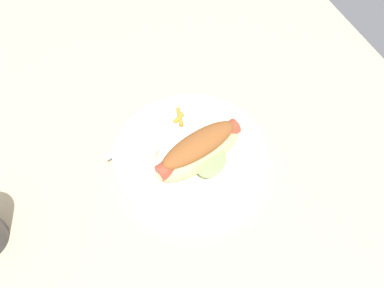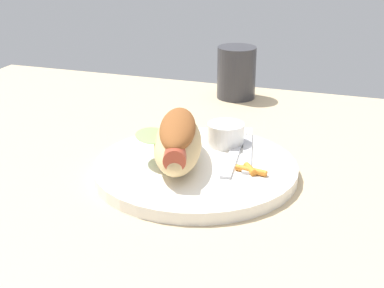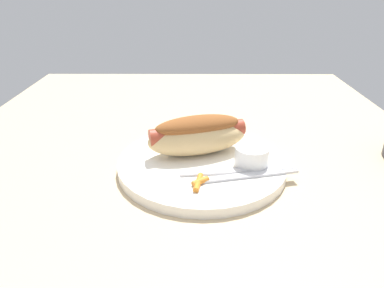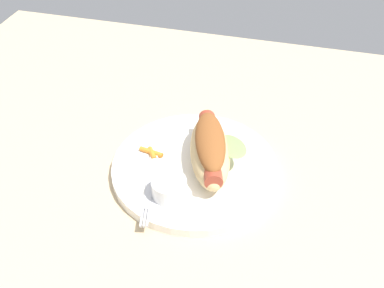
% 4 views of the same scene
% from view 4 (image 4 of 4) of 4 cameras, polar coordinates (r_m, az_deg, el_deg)
% --- Properties ---
extents(ground_plane, '(1.20, 0.90, 0.02)m').
position_cam_4_polar(ground_plane, '(0.77, 0.31, -2.70)').
color(ground_plane, tan).
extents(plate, '(0.27, 0.27, 0.02)m').
position_cam_4_polar(plate, '(0.74, 0.38, -3.03)').
color(plate, white).
rests_on(plate, ground_plane).
extents(hot_dog, '(0.12, 0.18, 0.06)m').
position_cam_4_polar(hot_dog, '(0.71, 2.31, -0.56)').
color(hot_dog, '#DBB77A').
rests_on(hot_dog, plate).
extents(sauce_ramekin, '(0.05, 0.05, 0.03)m').
position_cam_4_polar(sauce_ramekin, '(0.68, -2.87, -5.58)').
color(sauce_ramekin, white).
rests_on(sauce_ramekin, plate).
extents(fork, '(0.05, 0.16, 0.00)m').
position_cam_4_polar(fork, '(0.70, -5.26, -5.01)').
color(fork, silver).
rests_on(fork, plate).
extents(knife, '(0.03, 0.16, 0.00)m').
position_cam_4_polar(knife, '(0.71, -3.70, -4.35)').
color(knife, silver).
rests_on(knife, plate).
extents(carrot_garnish, '(0.04, 0.03, 0.01)m').
position_cam_4_polar(carrot_garnish, '(0.75, -5.09, -1.06)').
color(carrot_garnish, orange).
rests_on(carrot_garnish, plate).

